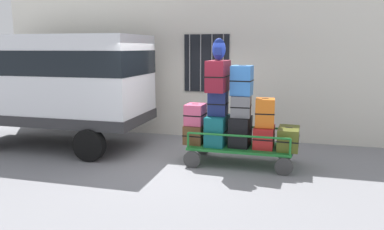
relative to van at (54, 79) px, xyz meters
name	(u,v)px	position (x,y,z in m)	size (l,w,h in m)	color
ground_plane	(186,160)	(3.43, -0.37, -1.66)	(40.00, 40.00, 0.00)	gray
building_wall	(210,44)	(3.43, 1.96, 0.84)	(12.00, 0.38, 5.00)	silver
van	(54,79)	(0.00, 0.00, 0.00)	(4.52, 2.04, 2.69)	silver
luggage_cart	(240,149)	(4.58, -0.34, -1.33)	(2.16, 1.05, 0.40)	#1E722D
cart_railing	(240,133)	(4.58, -0.34, -0.99)	(2.05, 0.91, 0.33)	#1E722D
suitcase_left_bottom	(195,134)	(3.62, -0.37, -1.07)	(0.43, 0.50, 0.40)	brown
suitcase_left_middle	(195,114)	(3.62, -0.33, -0.64)	(0.41, 0.50, 0.44)	#CC4C72
suitcase_midleft_bottom	(217,130)	(4.10, -0.36, -0.95)	(0.45, 0.70, 0.62)	#0F5960
suitcase_midleft_middle	(218,103)	(4.10, -0.32, -0.39)	(0.39, 0.38, 0.50)	navy
suitcase_midleft_top	(218,76)	(4.10, -0.34, 0.18)	(0.42, 0.77, 0.63)	maroon
suitcase_center_bottom	(240,131)	(4.58, -0.34, -0.96)	(0.44, 0.61, 0.61)	black
suitcase_center_middle	(241,106)	(4.58, -0.31, -0.43)	(0.41, 0.50, 0.44)	slate
suitcase_center_top	(242,80)	(4.58, -0.31, 0.09)	(0.45, 0.43, 0.61)	#3372C6
suitcase_midright_bottom	(264,137)	(5.07, -0.31, -1.05)	(0.42, 0.62, 0.43)	#B21E1E
suitcase_midright_middle	(265,113)	(5.07, -0.33, -0.54)	(0.41, 0.41, 0.58)	orange
suitcase_right_bottom	(288,138)	(5.55, -0.33, -1.05)	(0.45, 0.72, 0.44)	#4C5119
backpack	(219,49)	(4.12, -0.38, 0.71)	(0.27, 0.22, 0.44)	navy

